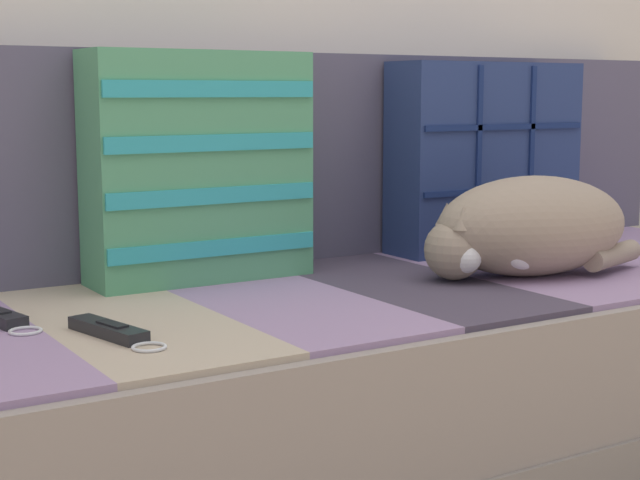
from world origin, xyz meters
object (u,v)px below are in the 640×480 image
at_px(throw_pillow_striped, 199,167).
at_px(game_remote_near, 111,331).
at_px(sleeping_cat, 526,229).
at_px(couch, 392,378).
at_px(throw_pillow_quilted, 485,157).

relative_size(throw_pillow_striped, game_remote_near, 2.00).
xyz_separation_m(sleeping_cat, game_remote_near, (-0.83, -0.04, -0.08)).
distance_m(sleeping_cat, game_remote_near, 0.84).
xyz_separation_m(throw_pillow_striped, game_remote_near, (-0.29, -0.33, -0.20)).
relative_size(couch, throw_pillow_quilted, 4.40).
bearing_deg(throw_pillow_striped, throw_pillow_quilted, 0.04).
relative_size(couch, game_remote_near, 9.58).
bearing_deg(game_remote_near, throw_pillow_striped, 48.32).
distance_m(throw_pillow_quilted, sleeping_cat, 0.35).
distance_m(throw_pillow_striped, sleeping_cat, 0.63).
distance_m(couch, sleeping_cat, 0.38).
height_order(couch, sleeping_cat, sleeping_cat).
bearing_deg(sleeping_cat, throw_pillow_striped, 151.30).
bearing_deg(couch, throw_pillow_striped, 149.09).
height_order(throw_pillow_quilted, throw_pillow_striped, throw_pillow_striped).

